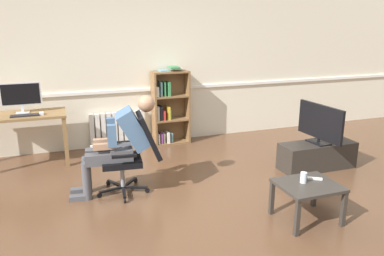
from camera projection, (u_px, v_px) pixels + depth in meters
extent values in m
plane|color=brown|center=(205.00, 209.00, 4.27)|extent=(18.00, 18.00, 0.00)
cube|color=beige|center=(147.00, 63.00, 6.30)|extent=(12.00, 0.10, 2.70)
cube|color=white|center=(149.00, 89.00, 6.36)|extent=(12.00, 0.03, 0.05)
cube|color=olive|center=(66.00, 142.00, 5.43)|extent=(0.06, 0.06, 0.72)
cube|color=olive|center=(65.00, 132.00, 5.91)|extent=(0.06, 0.06, 0.72)
cube|color=olive|center=(23.00, 115.00, 5.39)|extent=(1.15, 0.61, 0.04)
cube|color=silver|center=(23.00, 113.00, 5.44)|extent=(0.18, 0.14, 0.01)
cube|color=silver|center=(22.00, 109.00, 5.44)|extent=(0.04, 0.02, 0.10)
cube|color=silver|center=(21.00, 94.00, 5.38)|extent=(0.55, 0.02, 0.32)
cube|color=black|center=(21.00, 94.00, 5.37)|extent=(0.51, 0.00, 0.29)
cube|color=black|center=(25.00, 115.00, 5.27)|extent=(0.38, 0.12, 0.02)
cube|color=white|center=(41.00, 113.00, 5.36)|extent=(0.06, 0.10, 0.03)
cube|color=brown|center=(154.00, 109.00, 6.31)|extent=(0.03, 0.28, 1.23)
cube|color=brown|center=(187.00, 107.00, 6.49)|extent=(0.03, 0.28, 1.23)
cube|color=brown|center=(168.00, 106.00, 6.53)|extent=(0.58, 0.02, 1.23)
cube|color=brown|center=(171.00, 142.00, 6.56)|extent=(0.55, 0.28, 0.03)
cube|color=brown|center=(171.00, 119.00, 6.46)|extent=(0.55, 0.28, 0.03)
cube|color=brown|center=(171.00, 96.00, 6.35)|extent=(0.55, 0.28, 0.03)
cube|color=brown|center=(170.00, 72.00, 6.24)|extent=(0.55, 0.28, 0.03)
cube|color=white|center=(158.00, 138.00, 6.44)|extent=(0.03, 0.19, 0.16)
cube|color=beige|center=(157.00, 113.00, 6.34)|extent=(0.04, 0.19, 0.23)
cube|color=white|center=(156.00, 91.00, 6.25)|extent=(0.05, 0.19, 0.16)
cube|color=#89428E|center=(161.00, 138.00, 6.46)|extent=(0.03, 0.19, 0.17)
cube|color=black|center=(160.00, 113.00, 6.36)|extent=(0.05, 0.19, 0.23)
cube|color=#6699A3|center=(160.00, 89.00, 6.27)|extent=(0.03, 0.19, 0.24)
cube|color=beige|center=(163.00, 137.00, 6.50)|extent=(0.03, 0.19, 0.16)
cube|color=red|center=(163.00, 115.00, 6.37)|extent=(0.03, 0.19, 0.16)
cube|color=#38844C|center=(164.00, 89.00, 6.29)|extent=(0.03, 0.19, 0.23)
cube|color=white|center=(167.00, 137.00, 6.50)|extent=(0.04, 0.19, 0.18)
cube|color=gold|center=(168.00, 112.00, 6.41)|extent=(0.05, 0.19, 0.22)
cube|color=#38844C|center=(168.00, 89.00, 6.29)|extent=(0.04, 0.19, 0.23)
cube|color=#6699A3|center=(171.00, 137.00, 6.56)|extent=(0.03, 0.19, 0.15)
cube|color=#38844C|center=(169.00, 114.00, 6.44)|extent=(0.04, 0.19, 0.16)
cube|color=#6699A3|center=(164.00, 70.00, 6.22)|extent=(0.16, 0.22, 0.02)
cube|color=beige|center=(177.00, 68.00, 6.28)|extent=(0.16, 0.22, 0.02)
cube|color=#38844C|center=(174.00, 67.00, 6.22)|extent=(0.16, 0.22, 0.02)
cube|color=white|center=(92.00, 132.00, 6.18)|extent=(0.07, 0.08, 0.58)
cube|color=white|center=(98.00, 131.00, 6.21)|extent=(0.07, 0.08, 0.58)
cube|color=white|center=(104.00, 131.00, 6.24)|extent=(0.07, 0.08, 0.58)
cube|color=white|center=(109.00, 130.00, 6.27)|extent=(0.07, 0.08, 0.58)
cube|color=white|center=(115.00, 130.00, 6.30)|extent=(0.07, 0.08, 0.58)
cube|color=white|center=(121.00, 129.00, 6.33)|extent=(0.07, 0.08, 0.58)
cube|color=white|center=(126.00, 129.00, 6.36)|extent=(0.07, 0.08, 0.58)
cube|color=white|center=(132.00, 128.00, 6.39)|extent=(0.07, 0.08, 0.58)
cube|color=white|center=(137.00, 128.00, 6.42)|extent=(0.07, 0.08, 0.58)
cube|color=white|center=(142.00, 127.00, 6.45)|extent=(0.07, 0.08, 0.58)
cube|color=black|center=(124.00, 192.00, 4.53)|extent=(0.07, 0.30, 0.02)
cylinder|color=black|center=(125.00, 201.00, 4.40)|extent=(0.03, 0.06, 0.06)
cube|color=black|center=(135.00, 187.00, 4.66)|extent=(0.29, 0.16, 0.02)
cylinder|color=black|center=(147.00, 191.00, 4.66)|extent=(0.06, 0.04, 0.06)
cube|color=black|center=(130.00, 182.00, 4.80)|extent=(0.23, 0.25, 0.02)
cylinder|color=black|center=(136.00, 181.00, 4.95)|extent=(0.05, 0.06, 0.06)
cube|color=black|center=(115.00, 184.00, 4.76)|extent=(0.18, 0.28, 0.02)
cylinder|color=black|center=(108.00, 183.00, 4.87)|extent=(0.05, 0.06, 0.06)
cube|color=black|center=(111.00, 190.00, 4.59)|extent=(0.30, 0.10, 0.02)
cylinder|color=black|center=(100.00, 195.00, 4.53)|extent=(0.06, 0.03, 0.06)
cylinder|color=gray|center=(122.00, 175.00, 4.62)|extent=(0.05, 0.05, 0.30)
cube|color=black|center=(122.00, 161.00, 4.57)|extent=(0.51, 0.51, 0.07)
cube|color=black|center=(149.00, 135.00, 4.57)|extent=(0.31, 0.46, 0.54)
cube|color=black|center=(122.00, 142.00, 4.78)|extent=(0.28, 0.07, 0.03)
cube|color=black|center=(124.00, 156.00, 4.30)|extent=(0.28, 0.07, 0.03)
cube|color=#4C4C51|center=(121.00, 152.00, 4.55)|extent=(0.29, 0.37, 0.14)
cube|color=#476689|center=(133.00, 129.00, 4.50)|extent=(0.44, 0.38, 0.52)
sphere|color=#A87A5B|center=(146.00, 104.00, 4.46)|extent=(0.20, 0.20, 0.20)
cube|color=white|center=(97.00, 146.00, 4.46)|extent=(0.15, 0.05, 0.02)
cube|color=#4C4C51|center=(103.00, 153.00, 4.60)|extent=(0.43, 0.17, 0.13)
cylinder|color=#4C4C51|center=(87.00, 175.00, 4.62)|extent=(0.10, 0.10, 0.46)
cube|color=#4C4C51|center=(80.00, 190.00, 4.66)|extent=(0.23, 0.11, 0.06)
cube|color=#4C4C51|center=(104.00, 159.00, 4.41)|extent=(0.43, 0.17, 0.13)
cylinder|color=#4C4C51|center=(87.00, 181.00, 4.44)|extent=(0.10, 0.10, 0.46)
cube|color=#4C4C51|center=(79.00, 198.00, 4.47)|extent=(0.23, 0.11, 0.06)
cube|color=#476689|center=(111.00, 128.00, 4.60)|extent=(0.11, 0.09, 0.26)
cube|color=#A87A5B|center=(103.00, 142.00, 4.56)|extent=(0.25, 0.10, 0.07)
cube|color=#476689|center=(112.00, 136.00, 4.30)|extent=(0.11, 0.09, 0.26)
cube|color=#A87A5B|center=(104.00, 147.00, 4.38)|extent=(0.25, 0.10, 0.07)
cube|color=#2D2823|center=(317.00, 155.00, 5.40)|extent=(1.09, 0.39, 0.38)
cube|color=black|center=(318.00, 142.00, 5.34)|extent=(0.22, 0.33, 0.02)
cylinder|color=black|center=(318.00, 140.00, 5.33)|extent=(0.04, 0.04, 0.05)
cube|color=black|center=(320.00, 122.00, 5.26)|extent=(0.10, 0.84, 0.48)
cube|color=#9EBCF4|center=(321.00, 122.00, 5.27)|extent=(0.06, 0.78, 0.44)
cube|color=#332D28|center=(297.00, 218.00, 3.68)|extent=(0.04, 0.04, 0.38)
cube|color=#332D28|center=(344.00, 209.00, 3.86)|extent=(0.04, 0.04, 0.38)
cube|color=#332D28|center=(315.00, 190.00, 4.29)|extent=(0.04, 0.04, 0.38)
cube|color=#332D28|center=(272.00, 198.00, 4.11)|extent=(0.04, 0.04, 0.38)
cube|color=#332D28|center=(308.00, 185.00, 3.93)|extent=(0.61, 0.53, 0.03)
cylinder|color=silver|center=(303.00, 178.00, 3.94)|extent=(0.07, 0.07, 0.11)
cube|color=white|center=(315.00, 179.00, 4.04)|extent=(0.15, 0.11, 0.02)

